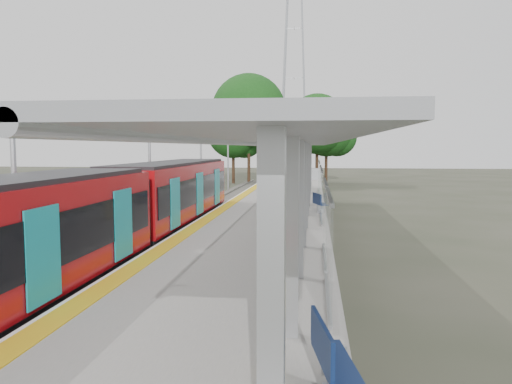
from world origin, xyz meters
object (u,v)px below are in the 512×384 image
at_px(bench_near, 330,356).
at_px(train, 115,213).
at_px(info_pillar_far, 280,204).
at_px(bench_mid, 319,202).
at_px(litter_bin, 277,232).
at_px(bench_far, 299,194).
at_px(info_pillar_near, 273,328).

bearing_deg(bench_near, train, 115.47).
relative_size(train, info_pillar_far, 15.47).
height_order(bench_mid, litter_bin, bench_mid).
distance_m(info_pillar_far, litter_bin, 5.20).
bearing_deg(info_pillar_far, train, -124.03).
distance_m(bench_mid, info_pillar_far, 4.09).
xyz_separation_m(bench_near, bench_far, (-1.14, 22.53, 0.07)).
relative_size(train, bench_mid, 18.96).
height_order(train, bench_far, train).
relative_size(bench_near, info_pillar_far, 0.83).
bearing_deg(bench_far, train, -92.59).
height_order(bench_near, bench_mid, bench_near).
height_order(bench_mid, info_pillar_near, info_pillar_near).
bearing_deg(train, litter_bin, 4.04).
relative_size(info_pillar_far, litter_bin, 2.10).
xyz_separation_m(info_pillar_far, litter_bin, (0.24, -5.18, -0.35)).
bearing_deg(litter_bin, info_pillar_near, -85.98).
bearing_deg(bench_far, bench_near, -64.23).
relative_size(info_pillar_near, litter_bin, 1.93).
bearing_deg(bench_mid, litter_bin, -116.51).
xyz_separation_m(bench_mid, bench_far, (-1.14, 3.28, 0.08)).
distance_m(bench_far, info_pillar_far, 7.00).
xyz_separation_m(bench_far, info_pillar_near, (0.34, -22.11, 0.12)).
xyz_separation_m(info_pillar_near, litter_bin, (-0.70, 9.96, -0.29)).
height_order(info_pillar_near, litter_bin, info_pillar_near).
distance_m(info_pillar_near, litter_bin, 9.99).
bearing_deg(info_pillar_far, bench_far, 94.99).
bearing_deg(litter_bin, info_pillar_far, 92.64).
relative_size(bench_far, info_pillar_far, 0.95).
relative_size(train, info_pillar_near, 16.83).
relative_size(bench_near, info_pillar_near, 0.91).
xyz_separation_m(bench_near, info_pillar_far, (-1.74, 15.56, 0.26)).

